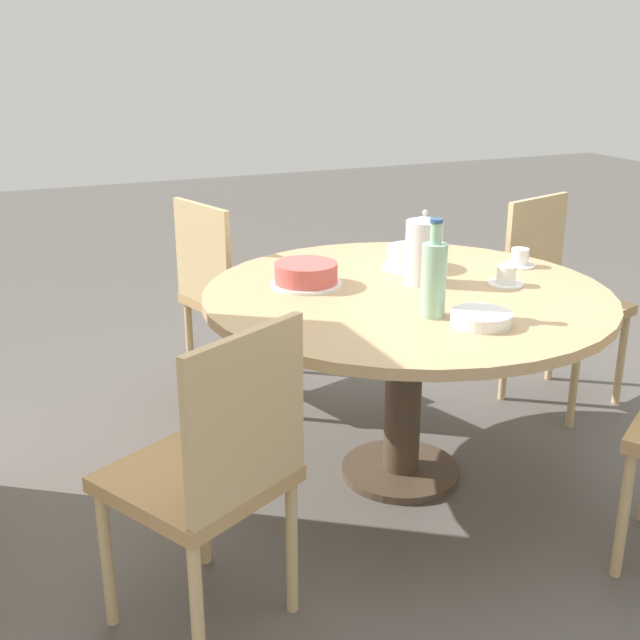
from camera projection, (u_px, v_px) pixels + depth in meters
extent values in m
plane|color=#56514C|center=(400.00, 474.00, 3.04)|extent=(14.00, 14.00, 0.00)
cylinder|color=#473828|center=(400.00, 470.00, 3.04)|extent=(0.45, 0.45, 0.03)
cylinder|color=#473828|center=(403.00, 387.00, 2.92)|extent=(0.13, 0.13, 0.66)
cylinder|color=tan|center=(407.00, 296.00, 2.81)|extent=(1.43, 1.43, 0.04)
cylinder|color=tan|center=(203.00, 503.00, 2.46)|extent=(0.03, 0.03, 0.42)
cylinder|color=tan|center=(107.00, 559.00, 2.19)|extent=(0.03, 0.03, 0.42)
cylinder|color=tan|center=(292.00, 546.00, 2.25)|extent=(0.03, 0.03, 0.42)
cylinder|color=tan|center=(197.00, 614.00, 1.98)|extent=(0.03, 0.03, 0.42)
cube|color=tan|center=(196.00, 478.00, 2.14)|extent=(0.57, 0.57, 0.04)
cube|color=tan|center=(247.00, 417.00, 1.95)|extent=(0.21, 0.36, 0.44)
cylinder|color=tan|center=(623.00, 515.00, 2.40)|extent=(0.03, 0.03, 0.42)
cylinder|color=tan|center=(574.00, 380.00, 3.35)|extent=(0.03, 0.03, 0.42)
cylinder|color=tan|center=(621.00, 359.00, 3.56)|extent=(0.03, 0.03, 0.42)
cylinder|color=tan|center=(505.00, 356.00, 3.61)|extent=(0.03, 0.03, 0.42)
cylinder|color=tan|center=(552.00, 338.00, 3.82)|extent=(0.03, 0.03, 0.42)
cube|color=tan|center=(568.00, 308.00, 3.51)|extent=(0.52, 0.52, 0.04)
cube|color=tan|center=(535.00, 246.00, 3.57)|extent=(0.14, 0.39, 0.44)
cylinder|color=tan|center=(299.00, 349.00, 3.68)|extent=(0.03, 0.03, 0.42)
cylinder|color=tan|center=(253.00, 329.00, 3.94)|extent=(0.03, 0.03, 0.42)
cylinder|color=tan|center=(234.00, 369.00, 3.46)|extent=(0.03, 0.03, 0.42)
cylinder|color=tan|center=(190.00, 346.00, 3.72)|extent=(0.03, 0.03, 0.42)
cube|color=tan|center=(242.00, 299.00, 3.63)|extent=(0.52, 0.52, 0.04)
cube|color=tan|center=(203.00, 255.00, 3.43)|extent=(0.39, 0.14, 0.44)
cylinder|color=silver|center=(423.00, 252.00, 2.85)|extent=(0.13, 0.13, 0.23)
cone|color=silver|center=(425.00, 218.00, 2.81)|extent=(0.12, 0.12, 0.02)
sphere|color=silver|center=(425.00, 213.00, 2.81)|extent=(0.02, 0.02, 0.02)
cylinder|color=#99C6A3|center=(434.00, 281.00, 2.50)|extent=(0.08, 0.08, 0.24)
cylinder|color=#99C6A3|center=(436.00, 233.00, 2.45)|extent=(0.04, 0.04, 0.07)
cylinder|color=#2D5184|center=(437.00, 221.00, 2.44)|extent=(0.04, 0.04, 0.01)
cylinder|color=white|center=(306.00, 284.00, 2.86)|extent=(0.25, 0.25, 0.01)
cylinder|color=#C65651|center=(306.00, 273.00, 2.84)|extent=(0.22, 0.22, 0.07)
cylinder|color=white|center=(413.00, 266.00, 3.08)|extent=(0.23, 0.23, 0.01)
cylinder|color=silver|center=(413.00, 256.00, 3.07)|extent=(0.20, 0.20, 0.07)
cylinder|color=white|center=(506.00, 284.00, 2.86)|extent=(0.12, 0.12, 0.01)
cylinder|color=white|center=(506.00, 274.00, 2.85)|extent=(0.07, 0.07, 0.06)
cylinder|color=white|center=(519.00, 265.00, 3.10)|extent=(0.12, 0.12, 0.01)
cylinder|color=white|center=(520.00, 256.00, 3.09)|extent=(0.07, 0.07, 0.06)
cylinder|color=white|center=(481.00, 323.00, 2.47)|extent=(0.19, 0.19, 0.01)
cylinder|color=white|center=(481.00, 320.00, 2.46)|extent=(0.19, 0.19, 0.01)
cylinder|color=white|center=(481.00, 317.00, 2.46)|extent=(0.19, 0.19, 0.01)
cylinder|color=white|center=(482.00, 313.00, 2.46)|extent=(0.19, 0.19, 0.01)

